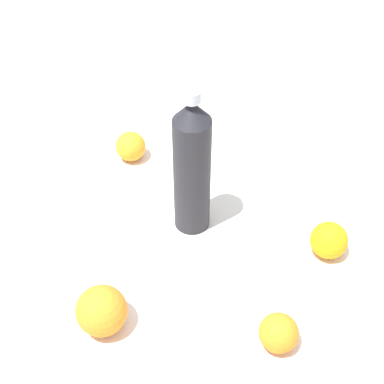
% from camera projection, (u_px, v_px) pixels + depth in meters
% --- Properties ---
extents(ground_plane, '(2.40, 2.40, 0.00)m').
position_uv_depth(ground_plane, '(216.00, 218.00, 1.03)').
color(ground_plane, silver).
extents(water_bottle, '(0.07, 0.07, 0.29)m').
position_uv_depth(water_bottle, '(192.00, 167.00, 0.93)').
color(water_bottle, black).
rests_on(water_bottle, ground_plane).
extents(orange_0, '(0.06, 0.06, 0.06)m').
position_uv_depth(orange_0, '(131.00, 146.00, 1.14)').
color(orange_0, orange).
rests_on(orange_0, ground_plane).
extents(orange_1, '(0.08, 0.08, 0.08)m').
position_uv_depth(orange_1, '(102.00, 311.00, 0.83)').
color(orange_1, orange).
rests_on(orange_1, ground_plane).
extents(orange_2, '(0.06, 0.06, 0.06)m').
position_uv_depth(orange_2, '(279.00, 333.00, 0.82)').
color(orange_2, orange).
rests_on(orange_2, ground_plane).
extents(orange_3, '(0.07, 0.07, 0.07)m').
position_uv_depth(orange_3, '(329.00, 240.00, 0.95)').
color(orange_3, orange).
rests_on(orange_3, ground_plane).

